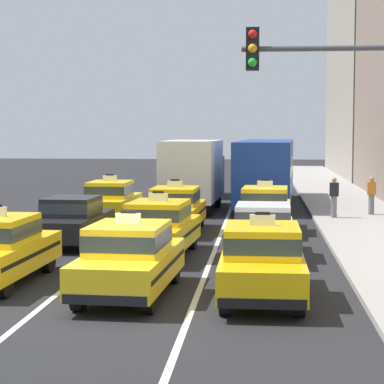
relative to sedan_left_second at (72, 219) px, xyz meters
The scene contains 18 objects.
ground_plane 9.24m from the sedan_left_second, 70.46° to the right, with size 160.00×160.00×0.00m, color #232326.
lane_stripe_left_center 11.45m from the sedan_left_second, 82.56° to the left, with size 0.14×80.00×0.01m, color silver.
lane_stripe_center_right 12.28m from the sedan_left_second, 67.56° to the left, with size 0.14×80.00×0.01m, color silver.
sidewalk_curb 12.09m from the sedan_left_second, 31.61° to the left, with size 4.00×90.00×0.15m, color #9E9993.
sedan_left_second is the anchor object (origin of this frame).
taxi_left_third 6.22m from the sedan_left_second, 90.24° to the left, with size 1.89×4.59×1.96m.
taxi_center_nearest 7.84m from the sedan_left_second, 66.16° to the right, with size 2.02×4.64×1.96m.
taxi_center_second 3.65m from the sedan_left_second, 31.73° to the right, with size 2.10×4.67×1.96m.
taxi_center_third 4.48m from the sedan_left_second, 48.16° to the left, with size 1.93×4.60×1.96m.
box_truck_center_fourth 11.21m from the sedan_left_second, 74.33° to the left, with size 2.54×7.06×3.27m.
taxi_center_fifth 18.37m from the sedan_left_second, 80.75° to the left, with size 1.85×4.57×1.96m.
taxi_right_nearest 9.45m from the sedan_left_second, 49.50° to the right, with size 1.82×4.56×1.96m.
sedan_right_second 6.42m from the sedan_left_second, 15.92° to the right, with size 1.85×4.34×1.58m.
taxi_right_third 7.26m from the sedan_left_second, 30.48° to the left, with size 2.02×4.64×1.96m.
bus_right_fourth 14.94m from the sedan_left_second, 64.69° to the left, with size 3.10×11.32×3.22m.
pedestrian_mid_block 11.61m from the sedan_left_second, 38.36° to the left, with size 0.36×0.24×1.66m.
pedestrian_by_storefront 13.74m from the sedan_left_second, 38.17° to the left, with size 0.36×0.24×1.60m.
traffic_light_pole 12.76m from the sedan_left_second, 52.44° to the right, with size 2.87×0.33×5.58m.
Camera 1 is at (3.01, -14.66, 3.74)m, focal length 68.97 mm.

